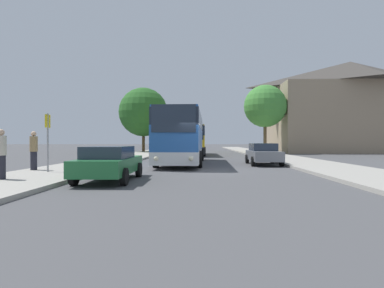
% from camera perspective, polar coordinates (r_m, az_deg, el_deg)
% --- Properties ---
extents(ground_plane, '(300.00, 300.00, 0.00)m').
position_cam_1_polar(ground_plane, '(16.09, 2.30, -4.99)').
color(ground_plane, '#4C4C4F').
rests_on(ground_plane, ground).
extents(sidewalk_left, '(4.00, 120.00, 0.15)m').
position_cam_1_polar(sidewalk_left, '(17.49, -21.36, -4.34)').
color(sidewalk_left, '#A39E93').
rests_on(sidewalk_left, ground_plane).
extents(sidewalk_right, '(4.00, 120.00, 0.15)m').
position_cam_1_polar(sidewalk_right, '(17.59, 25.82, -4.33)').
color(sidewalk_right, '#A39E93').
rests_on(sidewalk_right, ground_plane).
extents(building_right_background, '(21.15, 12.27, 12.91)m').
position_cam_1_polar(building_right_background, '(48.50, 27.93, 6.25)').
color(building_right_background, gray).
rests_on(building_right_background, ground_plane).
extents(bus_front, '(3.01, 10.61, 3.47)m').
position_cam_1_polar(bus_front, '(20.58, -1.88, 1.36)').
color(bus_front, silver).
rests_on(bus_front, ground_plane).
extents(bus_middle, '(2.89, 10.64, 3.18)m').
position_cam_1_polar(bus_middle, '(33.72, 0.09, 0.78)').
color(bus_middle, '#2D2D2D').
rests_on(bus_middle, ground_plane).
extents(parked_car_left_curb, '(2.02, 4.21, 1.34)m').
position_cam_1_polar(parked_car_left_curb, '(12.10, -15.44, -3.42)').
color(parked_car_left_curb, '#236B38').
rests_on(parked_car_left_curb, ground_plane).
extents(parked_car_right_near, '(1.98, 4.23, 1.41)m').
position_cam_1_polar(parked_car_right_near, '(20.23, 13.39, -1.77)').
color(parked_car_right_near, slate).
rests_on(parked_car_right_near, ground_plane).
extents(bus_stop_sign, '(0.08, 0.45, 2.67)m').
position_cam_1_polar(bus_stop_sign, '(15.19, -25.79, 1.44)').
color(bus_stop_sign, gray).
rests_on(bus_stop_sign, sidewalk_left).
extents(pedestrian_waiting_near, '(0.36, 0.36, 1.88)m').
position_cam_1_polar(pedestrian_waiting_near, '(16.45, -27.92, -1.06)').
color(pedestrian_waiting_near, '#23232D').
rests_on(pedestrian_waiting_near, sidewalk_left).
extents(pedestrian_waiting_far, '(0.36, 0.36, 1.84)m').
position_cam_1_polar(pedestrian_waiting_far, '(13.01, -32.59, -1.58)').
color(pedestrian_waiting_far, '#23232D').
rests_on(pedestrian_waiting_far, sidewalk_left).
extents(tree_left_near, '(4.26, 4.26, 6.48)m').
position_cam_1_polar(tree_left_near, '(45.24, -5.64, 4.22)').
color(tree_left_near, '#513D23').
rests_on(tree_left_near, sidewalk_left).
extents(tree_left_far, '(6.72, 6.72, 8.81)m').
position_cam_1_polar(tree_left_far, '(42.13, -9.24, 6.01)').
color(tree_left_far, '#513D23').
rests_on(tree_left_far, sidewalk_left).
extents(tree_right_near, '(5.36, 5.36, 8.55)m').
position_cam_1_polar(tree_right_near, '(39.37, 13.75, 7.00)').
color(tree_right_near, brown).
rests_on(tree_right_near, sidewalk_right).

